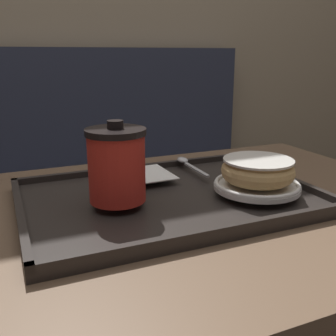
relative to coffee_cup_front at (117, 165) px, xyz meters
name	(u,v)px	position (x,y,z in m)	size (l,w,h in m)	color
booth_bench	(51,231)	(-0.03, 0.86, -0.49)	(1.73, 0.44, 1.00)	#33384C
cafe_table	(190,281)	(0.13, -0.01, -0.24)	(0.95, 0.67, 0.72)	brown
serving_tray	(168,198)	(0.10, 0.02, -0.08)	(0.51, 0.36, 0.02)	#282321
napkin_paper	(138,175)	(0.08, 0.12, -0.06)	(0.13, 0.12, 0.00)	white
coffee_cup_front	(117,165)	(0.00, 0.00, 0.00)	(0.10, 0.10, 0.13)	red
plate_with_chocolate_donut	(257,185)	(0.25, -0.05, -0.05)	(0.15, 0.15, 0.01)	white
donut_chocolate_glazed	(258,170)	(0.25, -0.05, -0.03)	(0.13, 0.13, 0.04)	#DBB270
spoon	(186,162)	(0.20, 0.15, -0.06)	(0.02, 0.14, 0.01)	silver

